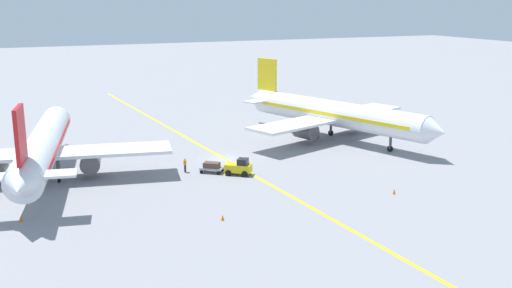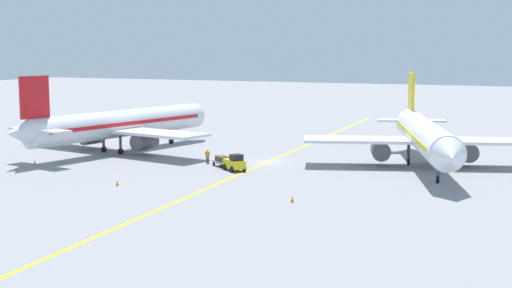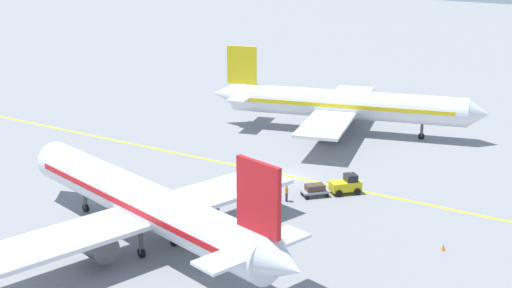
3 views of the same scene
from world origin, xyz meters
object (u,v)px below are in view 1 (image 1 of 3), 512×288
airplane_at_gate (43,147)px  baggage_tug_white (239,167)px  traffic_cone_near_nose (223,218)px  traffic_cone_by_wingtip (21,219)px  baggage_cart_trailing (212,166)px  traffic_cone_mid_apron (394,192)px  ground_crew_worker (185,165)px  airplane_adjacent_stand (332,114)px

airplane_at_gate → baggage_tug_white: bearing=-19.3°
traffic_cone_near_nose → traffic_cone_by_wingtip: bearing=157.3°
baggage_tug_white → traffic_cone_by_wingtip: 24.48m
baggage_cart_trailing → traffic_cone_near_nose: (-4.28, -14.95, -0.49)m
baggage_cart_trailing → baggage_tug_white: bearing=-37.8°
traffic_cone_mid_apron → baggage_tug_white: bearing=133.0°
ground_crew_worker → traffic_cone_mid_apron: bearing=-43.4°
airplane_adjacent_stand → traffic_cone_by_wingtip: (-42.83, -17.18, -3.43)m
ground_crew_worker → traffic_cone_mid_apron: size_ratio=3.05×
baggage_tug_white → traffic_cone_by_wingtip: baggage_tug_white is taller
traffic_cone_near_nose → traffic_cone_mid_apron: (18.97, -0.04, 0.00)m
airplane_at_gate → baggage_tug_white: 21.95m
baggage_tug_white → traffic_cone_near_nose: (-6.88, -12.92, -0.63)m
baggage_cart_trailing → traffic_cone_mid_apron: 20.99m
airplane_adjacent_stand → traffic_cone_by_wingtip: size_ratio=62.77×
baggage_tug_white → airplane_adjacent_stand: bearing=30.7°
airplane_adjacent_stand → baggage_tug_white: airplane_adjacent_stand is taller
traffic_cone_near_nose → traffic_cone_by_wingtip: (-16.88, 7.08, 0.00)m
baggage_cart_trailing → traffic_cone_by_wingtip: size_ratio=5.29×
airplane_at_gate → traffic_cone_mid_apron: size_ratio=64.28×
ground_crew_worker → traffic_cone_near_nose: (-1.52, -16.43, -0.63)m
baggage_tug_white → traffic_cone_near_nose: baggage_tug_white is taller
traffic_cone_mid_apron → airplane_adjacent_stand: bearing=74.0°
baggage_cart_trailing → traffic_cone_near_nose: baggage_cart_trailing is taller
baggage_cart_trailing → ground_crew_worker: ground_crew_worker is taller
baggage_cart_trailing → ground_crew_worker: bearing=151.7°
airplane_adjacent_stand → traffic_cone_mid_apron: airplane_adjacent_stand is taller
airplane_at_gate → ground_crew_worker: size_ratio=21.05×
traffic_cone_by_wingtip → baggage_cart_trailing: bearing=20.4°
traffic_cone_by_wingtip → airplane_at_gate: bearing=76.1°
traffic_cone_near_nose → traffic_cone_by_wingtip: 18.30m
airplane_at_gate → baggage_tug_white: (20.54, -7.20, -2.81)m
ground_crew_worker → baggage_cart_trailing: bearing=-28.3°
airplane_adjacent_stand → traffic_cone_near_nose: (-25.95, -24.26, -3.43)m
airplane_at_gate → traffic_cone_near_nose: bearing=-55.8°
airplane_adjacent_stand → baggage_cart_trailing: airplane_adjacent_stand is taller
baggage_cart_trailing → traffic_cone_by_wingtip: (-21.16, -7.87, -0.49)m
airplane_adjacent_stand → traffic_cone_near_nose: size_ratio=62.77×
baggage_tug_white → traffic_cone_mid_apron: baggage_tug_white is taller
traffic_cone_by_wingtip → traffic_cone_near_nose: bearing=-22.7°
airplane_at_gate → airplane_adjacent_stand: bearing=6.0°
airplane_at_gate → airplane_adjacent_stand: 39.82m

